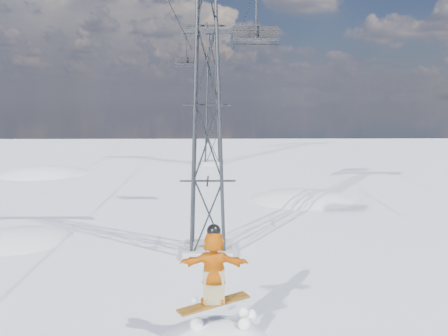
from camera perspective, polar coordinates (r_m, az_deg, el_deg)
The scene contains 6 objects.
snow_terrain at distance 35.24m, azimuth -10.99°, elevation -17.91°, with size 39.00×37.00×22.00m.
lift_tower_near at distance 17.94m, azimuth -1.92°, elevation 7.10°, with size 5.20×1.80×11.43m.
lift_tower_far at distance 42.94m, azimuth -1.39°, elevation 7.67°, with size 5.20×1.80×11.43m.
haul_cables at distance 29.87m, azimuth -1.60°, elevation 17.87°, with size 4.46×51.00×0.06m.
lift_chair_mid at distance 24.30m, azimuth 3.66°, elevation 15.02°, with size 2.15×0.62×2.67m.
lift_chair_far at distance 44.23m, azimuth -4.31°, elevation 12.05°, with size 2.02×0.58×2.50m.
Camera 1 is at (1.09, -9.93, 5.77)m, focal length 40.00 mm.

